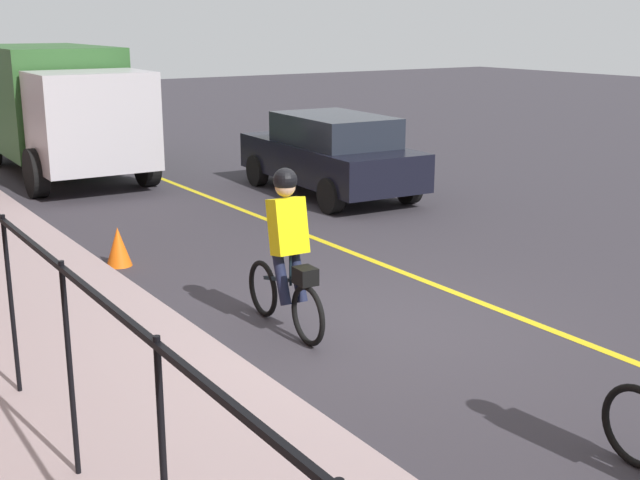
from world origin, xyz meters
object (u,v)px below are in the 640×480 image
Objects in this scene: box_truck_background at (56,104)px; traffic_cone_near at (118,247)px; patrol_sedan at (331,153)px; cyclist_lead at (287,252)px.

traffic_cone_near is at bearing -9.36° from box_truck_background.
patrol_sedan is 5.83m from traffic_cone_near.
cyclist_lead is 0.41× the size of patrol_sedan.
box_truck_background is at bearing -1.60° from cyclist_lead.
box_truck_background is at bearing 38.22° from patrol_sedan.
cyclist_lead reaches higher than traffic_cone_near.
cyclist_lead is 3.61m from traffic_cone_near.
cyclist_lead is 7.53m from patrol_sedan.
cyclist_lead is 11.38m from box_truck_background.
box_truck_background is (5.36, 3.73, 0.73)m from patrol_sedan.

